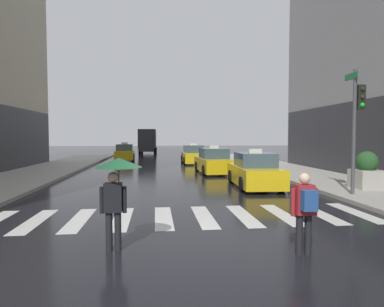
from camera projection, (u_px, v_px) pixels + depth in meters
The scene contains 11 objects.
ground_plane at pixel (196, 253), 6.75m from camera, with size 160.00×160.00×0.00m, color black.
crosswalk_markings at pixel (184, 217), 9.72m from camera, with size 11.30×2.80×0.01m.
traffic_light_pole at pixel (357, 114), 12.64m from camera, with size 0.44×0.84×4.80m.
taxi_lead at pixel (254, 172), 15.52m from camera, with size 2.09×4.61×1.80m.
taxi_second at pixel (213, 162), 21.47m from camera, with size 2.07×4.60×1.80m.
taxi_third at pixel (193, 155), 29.19m from camera, with size 1.94×4.55×1.80m.
taxi_fourth at pixel (125, 153), 33.41m from camera, with size 2.08×4.61×1.80m.
box_truck at pixel (148, 141), 45.28m from camera, with size 2.43×7.60×3.35m.
pedestrian_with_umbrella at pixel (117, 178), 6.78m from camera, with size 0.96×0.96×1.94m.
pedestrian_with_backpack at pixel (305, 207), 6.54m from camera, with size 0.55×0.43×1.65m.
planter_near_corner at pixel (367, 172), 14.14m from camera, with size 1.10×1.10×1.60m.
Camera 1 is at (-0.82, -6.58, 2.37)m, focal length 30.86 mm.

